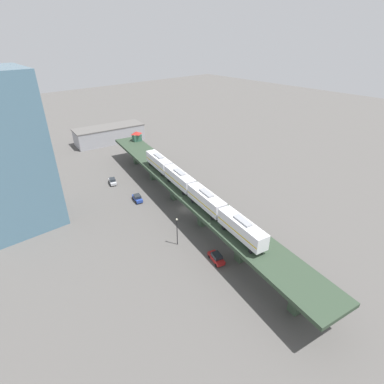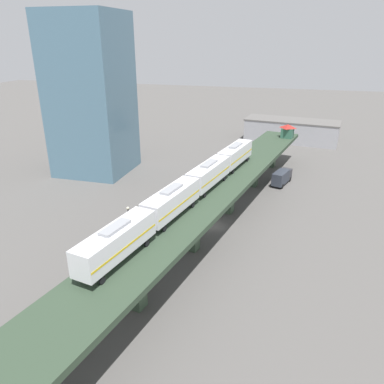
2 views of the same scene
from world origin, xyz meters
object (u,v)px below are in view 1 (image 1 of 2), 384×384
object	(u,v)px
subway_train	(192,188)
office_tower	(6,155)
street_lamp	(177,229)
warehouse_building	(109,134)
signal_hut	(137,136)
street_car_blue	(137,198)
delivery_truck	(163,166)
street_car_red	(216,258)
street_car_silver	(113,181)

from	to	relation	value
subway_train	office_tower	size ratio (longest dim) A/B	1.37
street_lamp	warehouse_building	bearing A→B (deg)	73.33
signal_hut	street_lamp	bearing A→B (deg)	-113.11
street_car_blue	office_tower	distance (m)	33.07
street_lamp	street_car_blue	bearing A→B (deg)	80.57
street_car_blue	delivery_truck	world-z (taller)	delivery_truck
street_car_blue	warehouse_building	world-z (taller)	warehouse_building
signal_hut	warehouse_building	bearing A→B (deg)	88.19
subway_train	warehouse_building	bearing A→B (deg)	78.95
street_lamp	subway_train	bearing A→B (deg)	29.51
street_car_blue	delivery_truck	size ratio (longest dim) A/B	0.62
street_car_red	office_tower	world-z (taller)	office_tower
street_car_blue	street_lamp	bearing A→B (deg)	-99.43
subway_train	street_lamp	size ratio (longest dim) A/B	7.12
subway_train	warehouse_building	world-z (taller)	subway_train
subway_train	street_car_red	bearing A→B (deg)	-112.39
subway_train	office_tower	distance (m)	42.58
street_car_red	street_lamp	size ratio (longest dim) A/B	0.68
subway_train	street_car_silver	distance (m)	33.54
street_car_red	street_car_silver	bearing A→B (deg)	88.79
street_car_blue	street_lamp	size ratio (longest dim) A/B	0.68
street_car_blue	street_lamp	xyz separation A→B (m)	(-3.76, -22.68, 3.17)
street_lamp	warehouse_building	size ratio (longest dim) A/B	0.23
subway_train	street_lamp	distance (m)	11.24
delivery_truck	office_tower	size ratio (longest dim) A/B	0.21
signal_hut	street_car_silver	world-z (taller)	signal_hut
warehouse_building	street_lamp	bearing A→B (deg)	-106.67
street_car_silver	office_tower	world-z (taller)	office_tower
delivery_truck	street_lamp	world-z (taller)	street_lamp
signal_hut	street_car_red	xyz separation A→B (m)	(-18.68, -59.64, -7.71)
street_car_silver	delivery_truck	distance (m)	17.92
delivery_truck	signal_hut	bearing A→B (deg)	89.95
signal_hut	street_lamp	world-z (taller)	signal_hut
street_car_blue	street_car_silver	xyz separation A→B (m)	(-0.14, 14.28, 0.00)
street_car_blue	street_car_red	size ratio (longest dim) A/B	0.99
street_car_blue	signal_hut	bearing A→B (deg)	57.25
delivery_truck	warehouse_building	xyz separation A→B (m)	(0.76, 39.50, 1.65)
warehouse_building	office_tower	distance (m)	63.00
street_car_red	warehouse_building	size ratio (longest dim) A/B	0.16
subway_train	street_car_red	distance (m)	17.88
street_car_blue	delivery_truck	bearing A→B (deg)	33.29
street_car_red	office_tower	distance (m)	51.88
subway_train	street_lamp	xyz separation A→B (m)	(-8.64, -4.89, -5.28)
subway_train	street_lamp	bearing A→B (deg)	-150.49
office_tower	street_car_silver	bearing A→B (deg)	10.35
street_car_silver	delivery_truck	xyz separation A→B (m)	(17.68, -2.77, 0.82)
signal_hut	street_car_silver	size ratio (longest dim) A/B	0.80
subway_train	signal_hut	size ratio (longest dim) A/B	13.08
office_tower	street_car_red	bearing A→B (deg)	-58.52
warehouse_building	signal_hut	bearing A→B (deg)	-91.81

